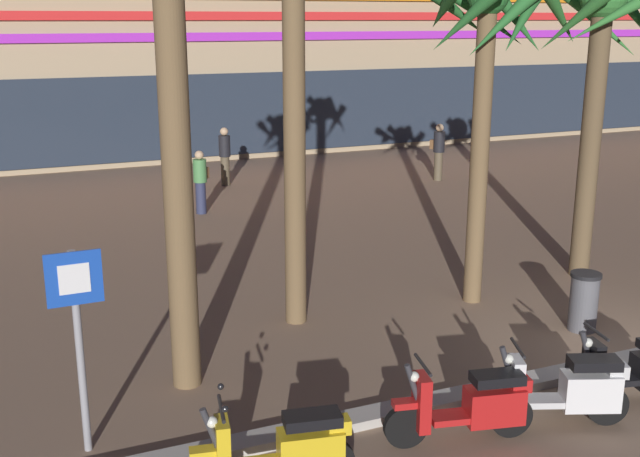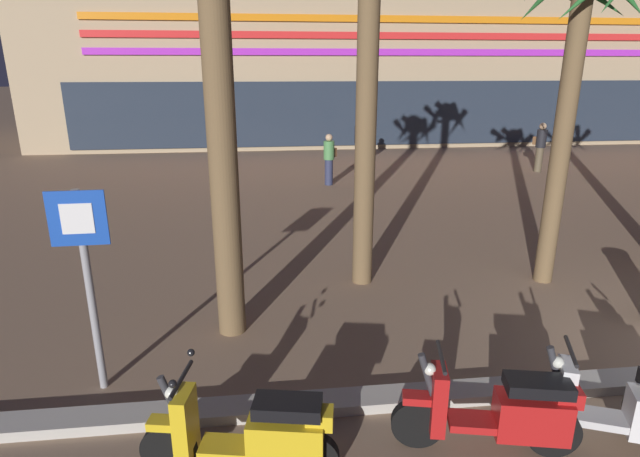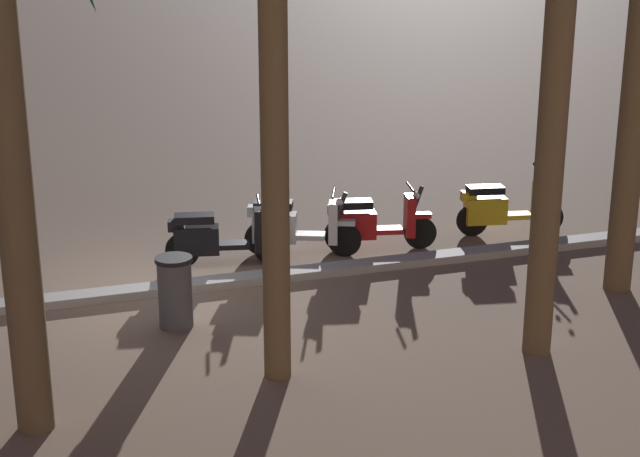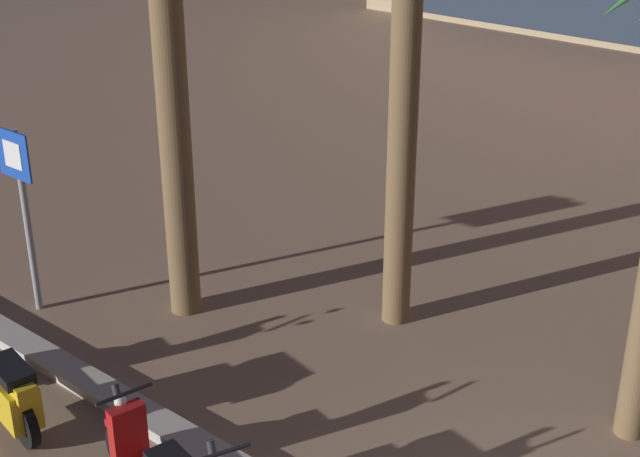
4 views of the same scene
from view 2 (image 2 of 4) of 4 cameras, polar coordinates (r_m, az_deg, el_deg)
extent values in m
cube|color=tan|center=(30.02, 14.29, 21.09)|extent=(40.79, 10.23, 11.35)
cube|color=#B733D6|center=(25.16, 18.33, 18.18)|extent=(34.67, 0.10, 0.28)
cube|color=red|center=(25.18, 18.49, 19.71)|extent=(34.67, 0.10, 0.28)
cube|color=orange|center=(25.22, 18.65, 21.23)|extent=(34.67, 0.10, 0.28)
cube|color=#283342|center=(25.24, 17.74, 12.26)|extent=(36.71, 0.12, 2.80)
cylinder|color=black|center=(5.30, -16.54, -22.60)|extent=(0.53, 0.20, 0.52)
cylinder|color=black|center=(5.04, -1.05, -24.20)|extent=(0.53, 0.20, 0.52)
cube|color=gold|center=(5.10, -9.66, -23.00)|extent=(0.64, 0.39, 0.08)
cube|color=gold|center=(4.95, -3.81, -22.52)|extent=(0.73, 0.44, 0.44)
cube|color=black|center=(4.73, -3.65, -19.24)|extent=(0.65, 0.41, 0.12)
cube|color=gold|center=(5.07, -14.81, -20.39)|extent=(0.20, 0.36, 0.66)
cube|color=gold|center=(5.12, -16.84, -20.11)|extent=(0.34, 0.22, 0.08)
cylinder|color=#333338|center=(5.00, -15.87, -18.90)|extent=(0.29, 0.12, 0.69)
cylinder|color=black|center=(4.80, -15.26, -15.94)|extent=(0.15, 0.56, 0.04)
sphere|color=white|center=(4.90, -16.28, -17.17)|extent=(0.12, 0.12, 0.12)
cube|color=gold|center=(4.76, -0.06, -20.39)|extent=(0.27, 0.24, 0.16)
sphere|color=black|center=(4.54, -16.16, -16.33)|extent=(0.07, 0.07, 0.07)
sphere|color=black|center=(4.92, -14.23, -13.29)|extent=(0.07, 0.07, 0.07)
cylinder|color=black|center=(5.48, 10.82, -20.58)|extent=(0.53, 0.21, 0.52)
cylinder|color=black|center=(5.75, 24.59, -19.99)|extent=(0.53, 0.21, 0.52)
cube|color=red|center=(5.53, 17.41, -19.94)|extent=(0.65, 0.40, 0.08)
cube|color=red|center=(5.59, 22.56, -18.82)|extent=(0.73, 0.46, 0.43)
cube|color=black|center=(5.40, 23.21, -15.82)|extent=(0.65, 0.42, 0.12)
cube|color=red|center=(5.33, 13.04, -18.10)|extent=(0.21, 0.36, 0.66)
cube|color=red|center=(5.31, 11.01, -18.11)|extent=(0.35, 0.23, 0.08)
cylinder|color=#333338|center=(5.23, 12.25, -16.77)|extent=(0.29, 0.13, 0.69)
cylinder|color=black|center=(5.07, 13.41, -13.78)|extent=(0.16, 0.56, 0.04)
sphere|color=white|center=(5.13, 12.15, -15.11)|extent=(0.12, 0.12, 0.12)
cube|color=red|center=(5.55, 25.96, -16.52)|extent=(0.28, 0.25, 0.16)
cylinder|color=black|center=(5.94, 23.42, -18.52)|extent=(0.52, 0.29, 0.52)
cube|color=silver|center=(6.04, 29.51, -18.11)|extent=(0.66, 0.48, 0.08)
cube|color=white|center=(5.81, 25.60, -16.22)|extent=(0.26, 0.37, 0.66)
cube|color=white|center=(5.78, 23.78, -16.18)|extent=(0.36, 0.27, 0.08)
cylinder|color=#333338|center=(5.72, 24.99, -14.94)|extent=(0.29, 0.17, 0.69)
cylinder|color=black|center=(5.58, 26.25, -12.17)|extent=(0.25, 0.53, 0.04)
sphere|color=white|center=(5.62, 25.03, -13.38)|extent=(0.12, 0.12, 0.12)
cylinder|color=#939399|center=(6.28, -24.25, -6.70)|extent=(0.09, 0.09, 2.40)
cube|color=#1947B7|center=(5.94, -25.48, 1.03)|extent=(0.60, 0.04, 0.60)
cube|color=white|center=(5.93, -25.52, 0.99)|extent=(0.33, 0.02, 0.33)
cylinder|color=brown|center=(8.37, 5.23, 14.22)|extent=(0.34, 0.34, 6.26)
cylinder|color=brown|center=(6.70, -11.10, 12.66)|extent=(0.38, 0.38, 6.16)
cylinder|color=brown|center=(9.31, 25.54, 9.59)|extent=(0.31, 0.31, 5.18)
cylinder|color=#2D3351|center=(16.35, 0.99, 6.32)|extent=(0.26, 0.26, 0.82)
cylinder|color=#4C8C4C|center=(16.23, 1.01, 8.74)|extent=(0.34, 0.34, 0.58)
sphere|color=tan|center=(16.17, 1.01, 10.14)|extent=(0.22, 0.22, 0.22)
cube|color=brown|center=(16.39, 1.55, 8.52)|extent=(0.19, 0.20, 0.28)
cylinder|color=brown|center=(19.57, 4.33, 8.25)|extent=(0.26, 0.26, 0.87)
cylinder|color=black|center=(19.46, 4.38, 10.41)|extent=(0.34, 0.34, 0.62)
sphere|color=tan|center=(19.41, 4.41, 11.66)|extent=(0.24, 0.24, 0.24)
cylinder|color=brown|center=(20.02, 23.25, 7.09)|extent=(0.26, 0.26, 0.88)
cylinder|color=black|center=(19.91, 23.52, 9.20)|extent=(0.34, 0.34, 0.62)
sphere|color=tan|center=(19.86, 23.67, 10.42)|extent=(0.24, 0.24, 0.24)
cube|color=brown|center=(20.02, 22.92, 9.04)|extent=(0.20, 0.19, 0.28)
camera|label=1|loc=(4.05, -146.12, 2.26)|focal=43.36mm
camera|label=3|loc=(19.42, 17.80, 21.01)|focal=54.92mm
camera|label=4|loc=(7.92, 90.85, 17.67)|focal=52.78mm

